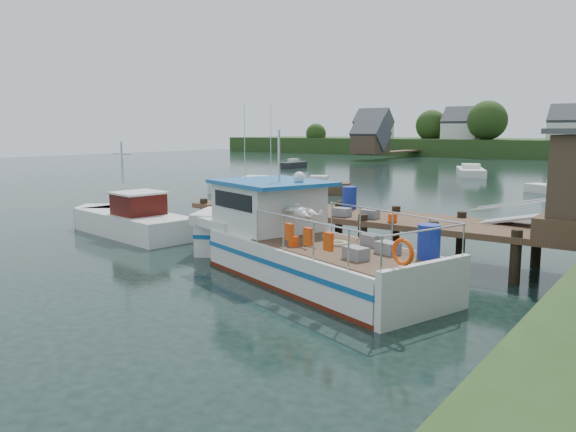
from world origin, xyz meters
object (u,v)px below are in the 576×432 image
Objects in this scene: work_boat at (129,220)px; dock at (513,202)px; moored_e at (293,165)px; moored_a at (258,187)px; lobster_boat at (293,243)px; moored_rowboat at (319,187)px; moored_b at (559,189)px; moored_d at (471,171)px.

dock is at bearing 19.46° from work_boat.
moored_a is at bearing -71.96° from moored_e.
lobster_boat reaches higher than moored_a.
moored_b is at bearing 40.60° from moored_rowboat.
moored_a is at bearing 150.28° from lobster_boat.
moored_rowboat is 26.81m from moored_e.
dock is 49.38m from moored_e.
dock reaches higher than moored_e.
moored_rowboat reaches higher than moored_e.
lobster_boat reaches higher than moored_e.
moored_a is at bearing -159.31° from moored_b.
moored_a is (-3.42, -2.56, -0.01)m from moored_rowboat.
lobster_boat is 1.43× the size of work_boat.
moored_e is (-33.94, 35.83, -1.84)m from dock.
dock is at bearing -33.56° from moored_a.
moored_a is 1.77× the size of moored_e.
dock is 22.76m from moored_rowboat.
moored_d is (-13.36, 36.82, -1.81)m from dock.
moored_a is (-14.93, 16.67, -0.50)m from lobster_boat.
moored_a is 1.52× the size of moored_b.
dock is 2.34× the size of moored_a.
lobster_boat is 1.50× the size of moored_d.
work_boat is at bearing -85.08° from moored_d.
dock is at bearing -62.79° from moored_d.
work_boat is at bearing -169.33° from dock.
moored_b is at bearing 32.91° from moored_a.
work_boat is 1.07× the size of moored_a.
lobster_boat is at bearing -71.75° from moored_d.
lobster_boat reaches higher than dock.
moored_rowboat reaches higher than moored_b.
moored_d is (3.56, 21.71, -0.03)m from moored_rowboat.
lobster_boat reaches higher than moored_rowboat.
moored_rowboat is at bearing -92.06° from moored_d.
moored_rowboat reaches higher than moored_d.
moored_d is (1.63, 39.64, -0.19)m from work_boat.
lobster_boat is at bearing -66.71° from moored_e.
moored_a is at bearing 118.01° from work_boat.
moored_d is (-10.20, 12.32, 0.07)m from moored_b.
lobster_boat is at bearing -50.05° from moored_a.
moored_rowboat is 16.67m from moored_b.
work_boat is at bearing -72.67° from moored_a.
work_boat is at bearing -77.54° from moored_rowboat.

